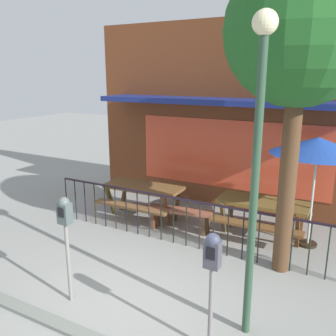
% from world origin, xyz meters
% --- Properties ---
extents(ground, '(40.00, 40.00, 0.00)m').
position_xyz_m(ground, '(0.00, 0.00, 0.00)').
color(ground, gray).
extents(pub_storefront, '(7.35, 1.49, 4.53)m').
position_xyz_m(pub_storefront, '(0.00, 4.84, 2.26)').
color(pub_storefront, '#3B181F').
rests_on(pub_storefront, ground).
extents(patio_fence_front, '(6.19, 0.04, 0.97)m').
position_xyz_m(patio_fence_front, '(-0.00, 2.19, 0.66)').
color(patio_fence_front, black).
rests_on(patio_fence_front, ground).
extents(picnic_table_left, '(1.82, 1.39, 0.79)m').
position_xyz_m(picnic_table_left, '(-1.51, 3.04, 0.61)').
color(picnic_table_left, brown).
rests_on(picnic_table_left, ground).
extents(picnic_table_right, '(1.81, 1.37, 0.79)m').
position_xyz_m(picnic_table_right, '(1.18, 3.32, 0.61)').
color(picnic_table_right, brown).
rests_on(picnic_table_right, ground).
extents(patio_umbrella, '(1.72, 1.72, 2.15)m').
position_xyz_m(patio_umbrella, '(2.10, 3.35, 1.98)').
color(patio_umbrella, black).
rests_on(patio_umbrella, ground).
extents(patio_bench, '(1.43, 0.57, 0.48)m').
position_xyz_m(patio_bench, '(-0.43, 2.78, 0.35)').
color(patio_bench, brown).
rests_on(patio_bench, ground).
extents(parking_meter_near, '(0.18, 0.17, 1.62)m').
position_xyz_m(parking_meter_near, '(-0.76, -0.21, 1.25)').
color(parking_meter_near, gray).
rests_on(parking_meter_near, ground).
extents(parking_meter_far, '(0.18, 0.17, 1.54)m').
position_xyz_m(parking_meter_far, '(1.43, -0.15, 1.19)').
color(parking_meter_far, slate).
rests_on(parking_meter_far, ground).
extents(street_tree, '(2.28, 2.28, 5.04)m').
position_xyz_m(street_tree, '(1.81, 2.18, 3.85)').
color(street_tree, '#4E3420').
rests_on(street_tree, ground).
extents(street_lamp, '(0.28, 0.28, 3.93)m').
position_xyz_m(street_lamp, '(1.73, 0.37, 2.57)').
color(street_lamp, '#2C4834').
rests_on(street_lamp, ground).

